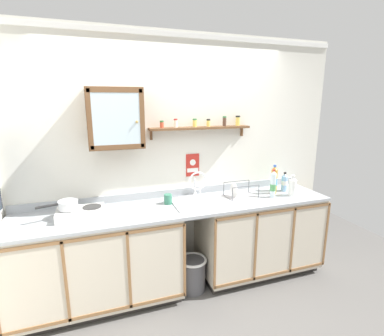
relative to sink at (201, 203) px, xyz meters
The scene contains 20 objects.
floor 1.04m from the sink, 117.01° to the right, with size 6.24×6.24×0.00m, color #565451.
back_wall 0.56m from the sink, 128.10° to the left, with size 3.84×0.07×2.63m.
lower_cabinet_run 1.15m from the sink, behind, with size 1.56×0.62×0.89m.
lower_cabinet_run_right 0.83m from the sink, ahead, with size 1.38×0.62×0.89m.
countertop 0.23m from the sink, 169.76° to the right, with size 3.20×0.65×0.03m, color #9EA3A8.
backsplash 0.35m from the sink, 131.68° to the left, with size 3.20×0.02×0.08m, color #9EA3A8.
sink is the anchor object (origin of this frame).
hot_plate_stove 1.17m from the sink, behind, with size 0.41×0.26×0.08m.
saucepan 1.28m from the sink, behind, with size 0.34×0.17×0.08m.
bottle_juice_amber_0 0.89m from the sink, ahead, with size 0.07×0.07×0.33m.
bottle_soda_green_1 0.94m from the sink, ahead, with size 0.08×0.08×0.24m.
bottle_opaque_white_2 1.04m from the sink, ahead, with size 0.08×0.08×0.23m.
bottle_water_clear_3 0.81m from the sink, ahead, with size 0.06×0.06×0.31m.
bottle_water_blue_4 1.05m from the sink, ahead, with size 0.07×0.07×0.22m.
dish_rack 0.45m from the sink, ahead, with size 0.34×0.23×0.16m.
mug 0.35m from the sink, behind, with size 0.09×0.11×0.10m.
wall_cabinet 1.20m from the sink, behind, with size 0.50×0.31×0.55m.
spice_shelf 0.80m from the sink, 68.04° to the left, with size 1.10×0.14×0.23m.
warning_sign 0.43m from the sink, 90.12° to the left, with size 0.15×0.01×0.25m.
trash_bin 0.74m from the sink, 134.54° to the right, with size 0.29×0.29×0.36m.
Camera 1 is at (-0.78, -2.20, 1.94)m, focal length 26.79 mm.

